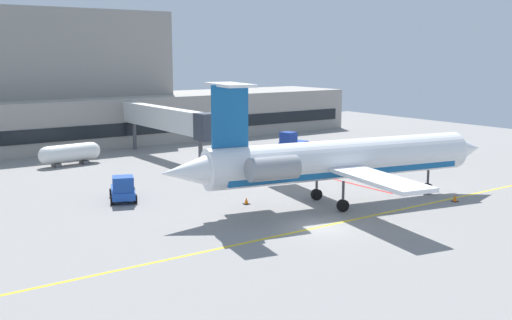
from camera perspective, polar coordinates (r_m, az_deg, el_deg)
The scene contains 9 objects.
ground at distance 41.08m, azimuth 6.13°, elevation -6.38°, with size 120.00×120.00×0.11m.
terminal_building at distance 81.84m, azimuth -15.55°, elevation 5.97°, with size 68.68×13.74×17.05m.
jet_bridge_west at distance 66.26m, azimuth -8.16°, elevation 3.79°, with size 2.40×20.14×5.83m.
regional_jet at distance 46.44m, azimuth 7.63°, elevation 0.03°, with size 27.98×20.15×9.48m.
baggage_tug at distance 73.62m, azimuth 3.36°, elevation 1.77°, with size 4.09×2.81×2.21m.
pushback_tractor at distance 48.73m, azimuth -12.42°, elevation -2.71°, with size 3.11×4.26×2.14m.
fuel_tank at distance 66.10m, azimuth -17.12°, elevation 0.62°, with size 6.69×2.38×2.20m.
safety_cone_alpha at distance 50.22m, azimuth 18.23°, elevation -3.46°, with size 0.47×0.47×0.55m.
safety_cone_bravo at distance 46.88m, azimuth -0.91°, elevation -3.89°, with size 0.47×0.47×0.55m.
Camera 1 is at (-26.17, -29.49, 11.46)m, focal length 42.47 mm.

